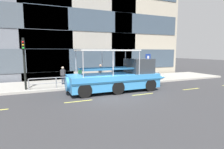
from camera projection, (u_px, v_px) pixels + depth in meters
ground_plane at (110, 95)px, 12.94m from camera, size 120.00×120.00×0.00m
sidewalk at (88, 82)px, 18.04m from camera, size 32.00×4.80×0.18m
curb_edge at (96, 87)px, 15.77m from camera, size 32.00×0.18×0.18m
lane_centreline at (113, 98)px, 12.35m from camera, size 25.80×0.12×0.01m
curb_guardrail at (103, 78)px, 16.31m from camera, size 12.47×0.09×0.89m
traffic_light_pole at (24, 59)px, 13.74m from camera, size 0.24×0.46×4.00m
parking_sign at (148, 62)px, 18.68m from camera, size 0.60×0.12×2.72m
duck_tour_boat at (119, 77)px, 14.49m from camera, size 8.90×2.69×3.29m
pedestrian_near_bow at (130, 71)px, 18.11m from camera, size 0.23×0.50×1.72m
pedestrian_mid_left at (100, 72)px, 17.27m from camera, size 0.47×0.30×1.75m
pedestrian_mid_right at (80, 74)px, 16.57m from camera, size 0.39×0.27×1.50m
pedestrian_near_stern at (63, 74)px, 16.23m from camera, size 0.45×0.27×1.62m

